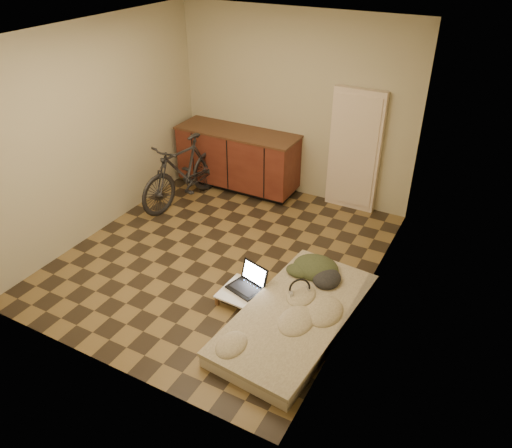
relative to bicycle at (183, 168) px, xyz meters
The scene contains 10 objects.
room_shell 1.71m from the bicycle, 38.11° to the right, with size 3.50×4.00×2.60m.
cabinets 0.89m from the bicycle, 59.44° to the left, with size 1.84×0.62×0.91m.
appliance_panel 2.39m from the bicycle, 24.91° to the left, with size 0.70×0.10×1.70m, color beige.
bicycle is the anchor object (origin of this frame).
futon 3.01m from the bicycle, 32.82° to the right, with size 1.12×2.06×0.17m.
clothing_pile 2.63m from the bicycle, 20.88° to the right, with size 0.55×0.45×0.22m, color #313B22, non-canonical shape.
headphones 2.79m from the bicycle, 29.42° to the right, with size 0.25×0.23×0.17m, color black, non-canonical shape.
lap_desk 2.54m from the bicycle, 38.08° to the right, with size 0.75×0.50×0.12m.
laptop 2.39m from the bicycle, 38.18° to the right, with size 0.43×0.40×0.24m.
mouse 2.80m from the bicycle, 35.93° to the right, with size 0.07×0.11×0.04m, color silver.
Camera 1 is at (2.75, -4.22, 3.51)m, focal length 35.00 mm.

